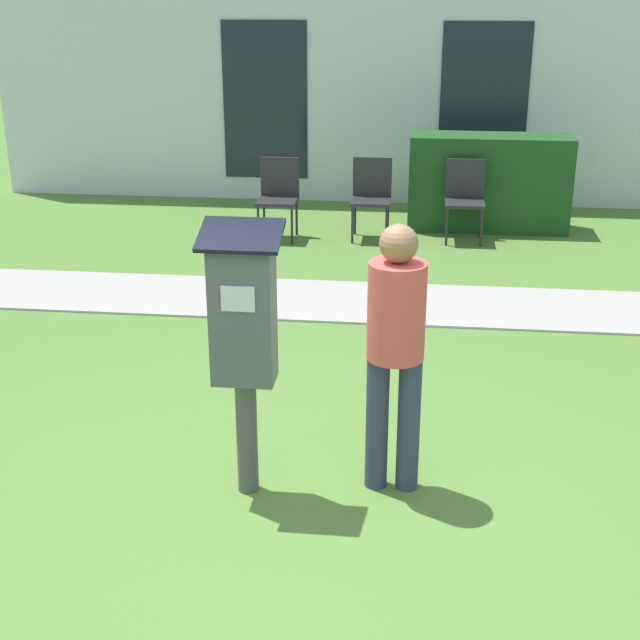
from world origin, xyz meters
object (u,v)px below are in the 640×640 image
at_px(person_standing, 396,339).
at_px(parking_meter, 243,327).
at_px(outdoor_chair_left, 279,192).
at_px(outdoor_chair_middle, 371,192).
at_px(outdoor_chair_right, 465,194).

bearing_deg(person_standing, parking_meter, -152.36).
distance_m(person_standing, outdoor_chair_left, 5.48).
relative_size(parking_meter, outdoor_chair_middle, 1.77).
xyz_separation_m(person_standing, outdoor_chair_middle, (-0.45, 5.37, -0.40)).
height_order(outdoor_chair_left, outdoor_chair_middle, same).
bearing_deg(parking_meter, person_standing, 9.23).
bearing_deg(outdoor_chair_middle, outdoor_chair_right, 20.98).
xyz_separation_m(outdoor_chair_left, outdoor_chair_right, (2.09, 0.14, 0.00)).
xyz_separation_m(parking_meter, outdoor_chair_right, (1.42, 5.54, -0.49)).
bearing_deg(outdoor_chair_middle, parking_meter, -74.68).
xyz_separation_m(person_standing, outdoor_chair_right, (0.60, 5.41, -0.40)).
bearing_deg(outdoor_chair_left, person_standing, -88.59).
distance_m(person_standing, outdoor_chair_right, 5.45).
distance_m(parking_meter, outdoor_chair_left, 5.46).
xyz_separation_m(parking_meter, outdoor_chair_middle, (0.37, 5.51, -0.49)).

